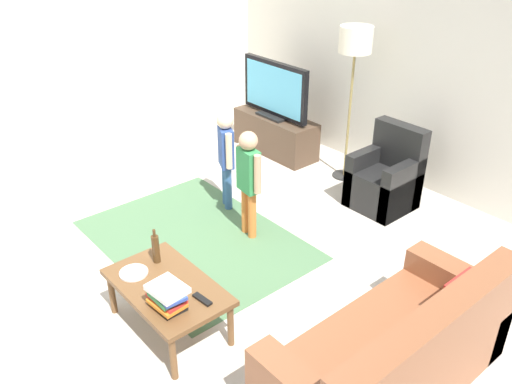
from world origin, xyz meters
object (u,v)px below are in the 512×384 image
(plate, at_px, (134,273))
(book_stack, at_px, (167,296))
(child_near_tv, at_px, (226,152))
(coffee_table, at_px, (167,290))
(armchair, at_px, (387,180))
(couch, at_px, (398,360))
(child_center, at_px, (249,175))
(tv_remote, at_px, (202,299))
(tv, at_px, (275,90))
(bottle, at_px, (156,248))
(floor_lamp, at_px, (355,48))
(tv_stand, at_px, (275,134))

(plate, bearing_deg, book_stack, -0.39)
(child_near_tv, height_order, coffee_table, child_near_tv)
(armchair, relative_size, child_near_tv, 0.83)
(couch, height_order, child_center, child_center)
(armchair, height_order, child_near_tv, child_near_tv)
(plate, bearing_deg, tv_remote, 20.14)
(tv, bearing_deg, bottle, -58.97)
(coffee_table, relative_size, tv_remote, 5.88)
(couch, bearing_deg, armchair, 129.18)
(tv, bearing_deg, tv_remote, -50.42)
(tv, relative_size, tv_remote, 6.47)
(plate, bearing_deg, coffee_table, 23.22)
(floor_lamp, bearing_deg, tv, -170.92)
(armchair, bearing_deg, tv, 179.42)
(plate, bearing_deg, tv_stand, 119.24)
(child_center, bearing_deg, tv_remote, -52.10)
(couch, bearing_deg, coffee_table, -151.48)
(couch, distance_m, child_center, 2.23)
(floor_lamp, distance_m, plate, 3.39)
(coffee_table, bearing_deg, plate, -156.78)
(armchair, height_order, child_center, child_center)
(tv_stand, height_order, tv, tv)
(tv, relative_size, child_near_tv, 1.02)
(tv_remote, bearing_deg, book_stack, -119.32)
(armchair, bearing_deg, bottle, -93.58)
(coffee_table, distance_m, plate, 0.31)
(tv_stand, height_order, plate, tv_stand)
(book_stack, bearing_deg, coffee_table, 150.85)
(child_near_tv, bearing_deg, coffee_table, -50.99)
(armchair, xyz_separation_m, bottle, (-0.17, -2.73, 0.25))
(tv, height_order, child_center, tv)
(armchair, distance_m, floor_lamp, 1.46)
(child_center, height_order, plate, child_center)
(child_center, xyz_separation_m, bottle, (0.33, -1.22, -0.12))
(couch, bearing_deg, book_stack, -143.78)
(child_center, bearing_deg, plate, -76.26)
(bottle, bearing_deg, tv_remote, -0.00)
(tv_stand, bearing_deg, tv_remote, -50.63)
(tv, bearing_deg, floor_lamp, 9.08)
(tv, relative_size, child_center, 1.00)
(book_stack, distance_m, plate, 0.51)
(child_center, relative_size, tv_remote, 6.49)
(couch, bearing_deg, plate, -152.27)
(tv_stand, height_order, book_stack, book_stack)
(child_center, xyz_separation_m, plate, (0.35, -1.44, -0.24))
(tv, xyz_separation_m, child_center, (1.32, -1.53, -0.18))
(floor_lamp, relative_size, child_center, 1.61)
(armchair, bearing_deg, tv_stand, 178.76)
(tv, distance_m, child_near_tv, 1.55)
(tv_stand, xyz_separation_m, floor_lamp, (1.08, 0.15, 1.30))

